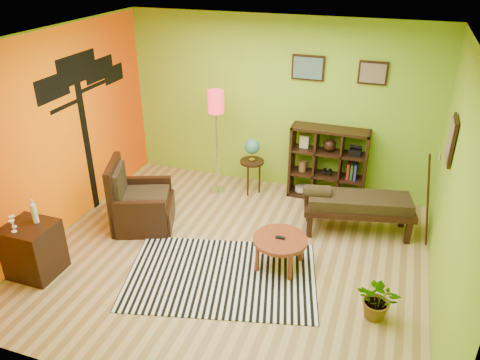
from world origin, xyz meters
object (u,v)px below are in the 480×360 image
(cube_shelf, at_px, (329,164))
(bench, at_px, (356,204))
(side_cabinet, at_px, (33,249))
(globe_table, at_px, (252,153))
(potted_plant, at_px, (378,303))
(armchair, at_px, (139,206))
(coffee_table, at_px, (280,242))
(floor_lamp, at_px, (216,111))

(cube_shelf, xyz_separation_m, bench, (0.54, -0.87, -0.15))
(side_cabinet, xyz_separation_m, cube_shelf, (3.11, 3.13, 0.25))
(globe_table, xyz_separation_m, potted_plant, (2.20, -2.32, -0.52))
(cube_shelf, bearing_deg, potted_plant, -68.48)
(globe_table, distance_m, potted_plant, 3.24)
(bench, bearing_deg, armchair, -164.41)
(armchair, distance_m, bench, 3.11)
(cube_shelf, bearing_deg, globe_table, -168.89)
(globe_table, bearing_deg, coffee_table, -61.99)
(cube_shelf, bearing_deg, coffee_table, -97.25)
(armchair, relative_size, cube_shelf, 0.89)
(side_cabinet, bearing_deg, coffee_table, 21.47)
(floor_lamp, bearing_deg, globe_table, 14.59)
(coffee_table, relative_size, bench, 0.43)
(coffee_table, relative_size, globe_table, 0.73)
(side_cabinet, xyz_separation_m, bench, (3.66, 2.26, 0.10))
(armchair, xyz_separation_m, bench, (2.99, 0.84, 0.15))
(bench, xyz_separation_m, potted_plant, (0.46, -1.68, -0.25))
(armchair, distance_m, cube_shelf, 3.00)
(coffee_table, bearing_deg, floor_lamp, 132.45)
(coffee_table, distance_m, globe_table, 2.04)
(potted_plant, bearing_deg, armchair, 166.25)
(armchair, relative_size, bench, 0.66)
(potted_plant, bearing_deg, side_cabinet, -171.97)
(cube_shelf, relative_size, potted_plant, 2.37)
(potted_plant, bearing_deg, globe_table, 133.59)
(side_cabinet, bearing_deg, armchair, 65.12)
(armchair, bearing_deg, potted_plant, -13.75)
(coffee_table, distance_m, armchair, 2.22)
(floor_lamp, bearing_deg, side_cabinet, -116.40)
(potted_plant, bearing_deg, floor_lamp, 141.71)
(armchair, xyz_separation_m, side_cabinet, (-0.66, -1.43, 0.05))
(coffee_table, distance_m, cube_shelf, 2.04)
(cube_shelf, bearing_deg, armchair, -145.18)
(potted_plant, bearing_deg, bench, 105.46)
(side_cabinet, distance_m, potted_plant, 4.16)
(floor_lamp, relative_size, bench, 1.08)
(globe_table, bearing_deg, armchair, -130.46)
(side_cabinet, height_order, cube_shelf, cube_shelf)
(coffee_table, relative_size, cube_shelf, 0.58)
(coffee_table, xyz_separation_m, side_cabinet, (-2.86, -1.12, -0.01))
(coffee_table, relative_size, side_cabinet, 0.68)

